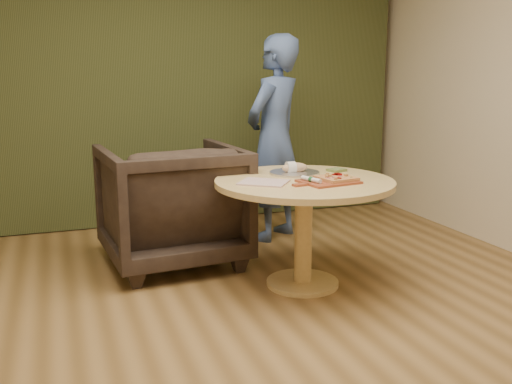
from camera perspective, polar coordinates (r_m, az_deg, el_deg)
The scene contains 12 objects.
room_shell at distance 2.76m, azimuth 1.61°, elevation 10.63°, with size 5.04×6.04×2.84m.
curtain at distance 5.56m, azimuth -9.48°, elevation 11.20°, with size 4.80×0.14×2.78m, color #2E3518.
pedestal_table at distance 3.88m, azimuth 4.81°, elevation -0.79°, with size 1.21×1.21×0.75m.
pizza_paddle at distance 3.74m, azimuth 7.14°, elevation 1.02°, with size 0.47×0.33×0.01m.
flatbread_pizza at distance 3.77m, azimuth 8.02°, elevation 1.38°, with size 0.25×0.25×0.04m.
cutlery_roll at distance 3.69m, azimuth 5.54°, elevation 1.26°, with size 0.08×0.20×0.03m.
newspaper at distance 3.71m, azimuth 0.77°, elevation 0.97°, with size 0.30×0.25×0.01m, color silver.
serving_tray at distance 4.06m, azimuth 3.88°, elevation 1.94°, with size 0.36×0.36×0.02m.
bread_roll at distance 4.05m, azimuth 3.77°, elevation 2.44°, with size 0.19×0.09×0.09m.
green_packet at distance 4.18m, azimuth 8.07°, elevation 2.19°, with size 0.12×0.10×0.02m, color #4A5A28.
armchair at distance 4.39m, azimuth -8.44°, elevation -0.63°, with size 1.00×0.93×1.03m, color black.
person_standing at distance 4.97m, azimuth 1.84°, elevation 5.32°, with size 0.65×0.43×1.77m, color #42588A.
Camera 1 is at (-1.00, -2.57, 1.47)m, focal length 40.00 mm.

